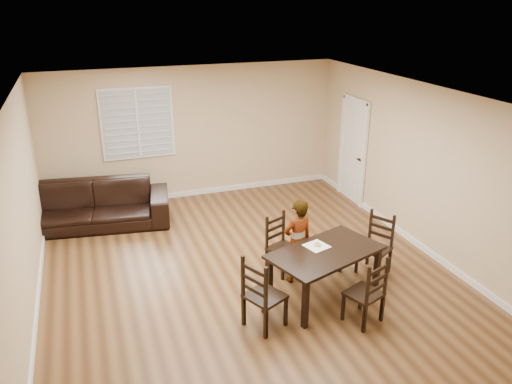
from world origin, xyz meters
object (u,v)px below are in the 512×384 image
chair_near (278,245)px  dining_table (325,257)px  chair_left (258,298)px  chair_right (378,245)px  donut (318,244)px  child (298,241)px  chair_far (371,296)px  sofa (93,205)px

chair_near → dining_table: bearing=-94.7°
chair_left → chair_right: (2.23, 0.79, -0.03)m
chair_near → chair_left: size_ratio=0.91×
chair_left → donut: 1.25m
child → chair_right: bearing=164.4°
chair_right → donut: chair_right is taller
chair_right → chair_far: bearing=-66.1°
child → sofa: child is taller
dining_table → sofa: size_ratio=0.64×
dining_table → chair_right: (1.11, 0.40, -0.21)m
chair_left → sofa: bearing=-1.0°
donut → sofa: size_ratio=0.04×
chair_far → donut: (-0.30, 0.95, 0.32)m
dining_table → chair_near: size_ratio=1.90×
child → sofa: (-2.74, 3.00, -0.25)m
chair_left → donut: size_ratio=9.89×
chair_right → dining_table: bearing=-100.7°
donut → chair_near: bearing=110.6°
dining_table → chair_far: chair_far is taller
chair_far → chair_left: 1.44m
donut → chair_right: bearing=11.1°
chair_right → sofa: bearing=-158.2°
dining_table → donut: 0.21m
chair_left → child: size_ratio=0.78×
donut → child: bearing=111.4°
chair_right → chair_near: bearing=-140.8°
dining_table → chair_left: size_ratio=1.73×
chair_far → child: bearing=-92.5°
dining_table → sofa: 4.58m
chair_right → sofa: size_ratio=0.35×
child → chair_near: bearing=-79.6°
donut → dining_table: bearing=-77.8°
chair_near → child: bearing=-93.9°
chair_far → chair_left: bearing=-36.8°
donut → sofa: bearing=130.7°
chair_near → donut: bearing=-93.2°
dining_table → chair_near: chair_near is taller
chair_far → chair_right: bearing=-147.0°
dining_table → donut: size_ratio=17.09×
sofa → chair_near: bearing=-36.6°
child → dining_table: bearing=98.9°
child → chair_far: bearing=99.2°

